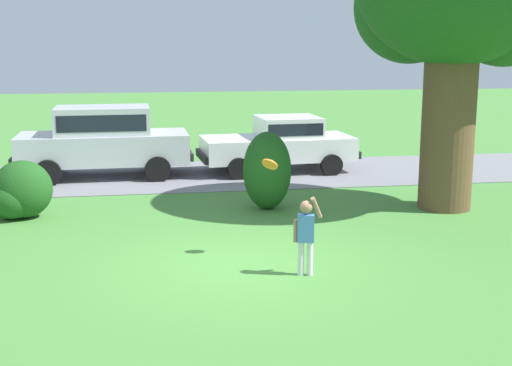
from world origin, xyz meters
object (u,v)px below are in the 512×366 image
child_thrower (306,231)px  frisbee (270,164)px  parked_sedan (280,142)px  parked_suv (103,138)px

child_thrower → frisbee: (-0.38, 1.10, 0.89)m
parked_sedan → child_thrower: parked_sedan is taller
frisbee → parked_suv: bearing=112.7°
parked_sedan → parked_suv: (-4.89, -0.06, 0.23)m
child_thrower → frisbee: bearing=109.1°
parked_suv → parked_sedan: bearing=0.8°
parked_suv → child_thrower: size_ratio=3.69×
child_thrower → frisbee: frisbee is taller
parked_sedan → parked_suv: parked_suv is taller
parked_sedan → child_thrower: size_ratio=3.51×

